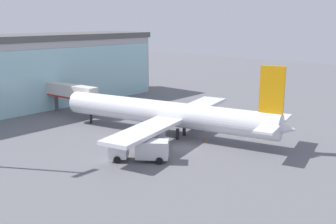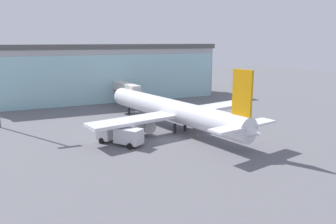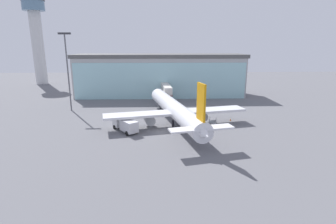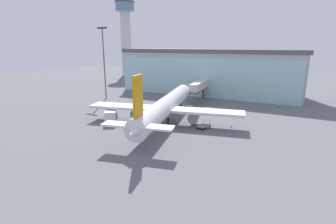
{
  "view_description": "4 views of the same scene",
  "coord_description": "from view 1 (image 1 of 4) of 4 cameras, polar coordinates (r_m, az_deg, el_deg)",
  "views": [
    {
      "loc": [
        -40.13,
        -32.69,
        17.17
      ],
      "look_at": [
        2.21,
        4.41,
        3.95
      ],
      "focal_mm": 42.0,
      "sensor_mm": 36.0,
      "label": 1
    },
    {
      "loc": [
        -20.05,
        -44.97,
        15.1
      ],
      "look_at": [
        2.66,
        5.93,
        2.98
      ],
      "focal_mm": 35.0,
      "sensor_mm": 36.0,
      "label": 2
    },
    {
      "loc": [
        -0.49,
        -51.5,
        17.51
      ],
      "look_at": [
        1.57,
        6.59,
        2.5
      ],
      "focal_mm": 28.0,
      "sensor_mm": 36.0,
      "label": 3
    },
    {
      "loc": [
        27.7,
        -41.2,
        15.68
      ],
      "look_at": [
        3.79,
        4.87,
        2.29
      ],
      "focal_mm": 28.0,
      "sensor_mm": 36.0,
      "label": 4
    }
  ],
  "objects": [
    {
      "name": "safety_cone_nose",
      "position": [
        57.83,
        5.51,
        -3.83
      ],
      "size": [
        0.36,
        0.36,
        0.55
      ],
      "primitive_type": "cone",
      "color": "orange",
      "rests_on": "ground"
    },
    {
      "name": "jet_bridge",
      "position": [
        74.84,
        -13.9,
        2.82
      ],
      "size": [
        3.25,
        12.27,
        5.54
      ],
      "rotation": [
        0.0,
        0.0,
        1.65
      ],
      "color": "beige",
      "rests_on": "ground"
    },
    {
      "name": "airplane",
      "position": [
        59.05,
        0.13,
        -0.29
      ],
      "size": [
        31.74,
        38.14,
        11.46
      ],
      "rotation": [
        0.0,
        0.0,
        1.79
      ],
      "color": "silver",
      "rests_on": "ground"
    },
    {
      "name": "safety_cone_wingtip",
      "position": [
        71.34,
        5.7,
        -0.55
      ],
      "size": [
        0.36,
        0.36,
        0.55
      ],
      "primitive_type": "cone",
      "color": "orange",
      "rests_on": "ground"
    },
    {
      "name": "catering_truck",
      "position": [
        49.1,
        -3.9,
        -5.46
      ],
      "size": [
        6.13,
        7.16,
        2.65
      ],
      "rotation": [
        0.0,
        0.0,
        2.21
      ],
      "color": "silver",
      "rests_on": "ground"
    },
    {
      "name": "baggage_cart",
      "position": [
        65.98,
        5.17,
        -1.47
      ],
      "size": [
        2.29,
        3.13,
        1.5
      ],
      "rotation": [
        0.0,
        0.0,
        4.44
      ],
      "color": "gray",
      "rests_on": "ground"
    },
    {
      "name": "ground",
      "position": [
        54.53,
        1.97,
        -5.14
      ],
      "size": [
        240.0,
        240.0,
        0.0
      ],
      "primitive_type": "plane",
      "color": "slate"
    },
    {
      "name": "terminal_building",
      "position": [
        84.35,
        -20.09,
        5.61
      ],
      "size": [
        58.31,
        14.89,
        14.33
      ],
      "rotation": [
        0.0,
        0.0,
        0.0
      ],
      "color": "#ABABAB",
      "rests_on": "ground"
    }
  ]
}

